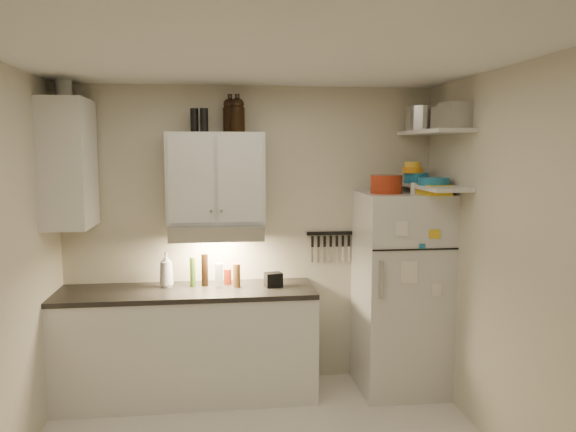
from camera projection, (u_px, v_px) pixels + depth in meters
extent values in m
cube|color=silver|center=(265.00, 55.00, 3.28)|extent=(3.20, 3.00, 0.02)
cube|color=beige|center=(251.00, 237.00, 4.92)|extent=(3.20, 0.02, 2.60)
cube|color=beige|center=(513.00, 267.00, 3.63)|extent=(0.02, 3.00, 2.60)
cube|color=silver|center=(188.00, 346.00, 4.65)|extent=(2.10, 0.60, 0.88)
cube|color=black|center=(187.00, 292.00, 4.60)|extent=(2.10, 0.62, 0.04)
cube|color=silver|center=(216.00, 178.00, 4.65)|extent=(0.80, 0.33, 0.75)
cube|color=silver|center=(69.00, 164.00, 4.36)|extent=(0.33, 0.55, 1.00)
cube|color=silver|center=(217.00, 231.00, 4.64)|extent=(0.76, 0.46, 0.12)
cube|color=silver|center=(400.00, 292.00, 4.78)|extent=(0.70, 0.68, 1.70)
cube|color=silver|center=(434.00, 132.00, 4.52)|extent=(0.30, 0.95, 0.03)
cube|color=silver|center=(432.00, 187.00, 4.57)|extent=(0.30, 0.95, 0.03)
cube|color=black|center=(330.00, 233.00, 4.98)|extent=(0.42, 0.02, 0.03)
cylinder|color=maroon|center=(386.00, 184.00, 4.61)|extent=(0.30, 0.30, 0.15)
cube|color=yellow|center=(434.00, 190.00, 4.47)|extent=(0.23, 0.27, 0.08)
cylinder|color=silver|center=(414.00, 188.00, 4.59)|extent=(0.07, 0.07, 0.09)
cylinder|color=silver|center=(423.00, 119.00, 4.75)|extent=(0.33, 0.33, 0.21)
cube|color=#AAAAAD|center=(445.00, 118.00, 4.42)|extent=(0.19, 0.17, 0.18)
cube|color=#AAAAAD|center=(455.00, 115.00, 4.22)|extent=(0.22, 0.22, 0.20)
cylinder|color=#1A6892|center=(416.00, 178.00, 4.81)|extent=(0.21, 0.21, 0.09)
cylinder|color=orange|center=(413.00, 170.00, 4.77)|extent=(0.17, 0.17, 0.05)
cylinder|color=yellow|center=(413.00, 164.00, 4.77)|extent=(0.13, 0.13, 0.04)
cylinder|color=#1A6892|center=(434.00, 181.00, 4.49)|extent=(0.27, 0.27, 0.06)
cylinder|color=black|center=(204.00, 120.00, 4.56)|extent=(0.08, 0.08, 0.19)
cylinder|color=black|center=(194.00, 120.00, 4.59)|extent=(0.08, 0.08, 0.19)
cylinder|color=silver|center=(64.00, 89.00, 4.37)|extent=(0.13, 0.13, 0.16)
imported|color=silver|center=(166.00, 267.00, 4.66)|extent=(0.15, 0.15, 0.33)
cylinder|color=brown|center=(237.00, 275.00, 4.66)|extent=(0.06, 0.06, 0.20)
cylinder|color=#3A5D17|center=(193.00, 272.00, 4.69)|extent=(0.05, 0.05, 0.25)
cylinder|color=black|center=(205.00, 270.00, 4.70)|extent=(0.06, 0.06, 0.27)
cylinder|color=silver|center=(219.00, 275.00, 4.68)|extent=(0.09, 0.09, 0.20)
cylinder|color=maroon|center=(228.00, 277.00, 4.77)|extent=(0.07, 0.07, 0.13)
cube|color=black|center=(273.00, 280.00, 4.68)|extent=(0.16, 0.13, 0.12)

